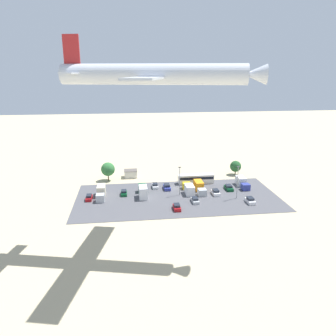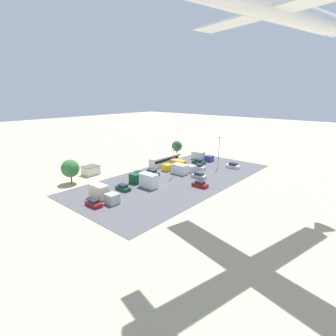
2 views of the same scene
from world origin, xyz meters
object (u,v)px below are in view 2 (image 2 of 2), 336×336
Objects in this scene: parked_truck_1 at (201,156)px; parked_car_5 at (199,176)px; parked_truck_0 at (145,180)px; parked_car_2 at (152,173)px; parked_car_6 at (94,203)px; parked_car_8 at (199,167)px; parked_car_0 at (139,175)px; parked_truck_3 at (102,193)px; airplane at (278,9)px; bus at (164,160)px; parked_car_3 at (199,162)px; parked_car_7 at (233,166)px; parked_truck_4 at (182,166)px; parked_truck_2 at (176,169)px; parked_car_4 at (200,184)px; shed_building at (91,170)px; parked_car_1 at (123,188)px.

parked_car_5 is at bearing 32.31° from parked_truck_1.
parked_car_2 is at bearing 33.38° from parked_truck_0.
parked_car_8 reaches higher than parked_car_6.
parked_car_0 is 0.48× the size of parked_truck_3.
parked_truck_3 reaches higher than parked_car_2.
bus is at bearing 171.17° from airplane.
parked_car_3 is 39.91m from parked_truck_3.
parked_car_8 is (-38.04, 0.62, 0.05)m from parked_car_6.
airplane is (12.16, 21.99, 35.09)m from parked_car_5.
parked_car_5 is at bearing 171.09° from parked_car_7.
parked_truck_0 is 0.99× the size of parked_truck_4.
bus is at bearing 10.88° from parked_car_0.
parked_truck_2 is (0.38, -7.92, 0.71)m from parked_car_5.
parked_car_7 is at bearing -32.77° from parked_car_2.
parked_truck_0 reaches higher than parked_car_2.
parked_car_5 is 15.80m from parked_car_7.
parked_truck_0 reaches higher than parked_car_6.
airplane is (30.17, 33.38, 34.40)m from parked_truck_1.
parked_truck_3 reaches higher than parked_car_4.
parked_truck_1 is (-24.70, 0.52, 0.61)m from parked_car_2.
shed_building is 25.20m from parked_truck_2.
airplane is at bearing 47.89° from parked_truck_1.
parked_car_3 is at bearing 4.59° from parked_truck_0.
parked_truck_4 reaches higher than parked_car_7.
parked_car_8 is at bearing -25.35° from parked_car_0.
bus reaches higher than parked_car_8.
parked_car_5 is 9.12m from parked_car_8.
parked_car_6 is at bearing -165.59° from parked_car_2.
parked_car_0 is 1.00× the size of parked_car_1.
parked_truck_3 reaches higher than parked_car_3.
parked_car_4 is (9.63, 20.78, -1.02)m from bus.
parked_car_4 is at bearing 157.37° from parked_car_6.
parked_car_3 is (-9.12, 7.46, -1.01)m from bus.
parked_car_5 is (12.78, 8.87, -0.05)m from parked_car_3.
parked_car_2 is 19.71m from parked_car_3.
parked_car_3 is at bearing -145.23° from parked_car_5.
parked_truck_2 reaches higher than parked_car_4.
parked_car_1 is at bearing 162.23° from parked_truck_0.
parked_car_7 is (-33.60, 28.38, -0.55)m from shed_building.
shed_building is 1.15× the size of parked_car_0.
parked_car_6 is at bearing 169.88° from parked_car_7.
parked_truck_3 is 0.97× the size of parked_truck_4.
parked_car_7 reaches higher than parked_car_0.
parked_truck_0 is (8.67, -11.12, 0.98)m from parked_car_4.
shed_building is 31.57m from parked_car_5.
parked_car_8 is at bearing -144.51° from parked_car_4.
parked_car_2 is 0.12× the size of airplane.
parked_truck_1 is (-10.49, -6.21, 0.62)m from parked_car_8.
parked_truck_0 reaches higher than parked_car_5.
parked_car_8 is at bearing -3.87° from parked_truck_0.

